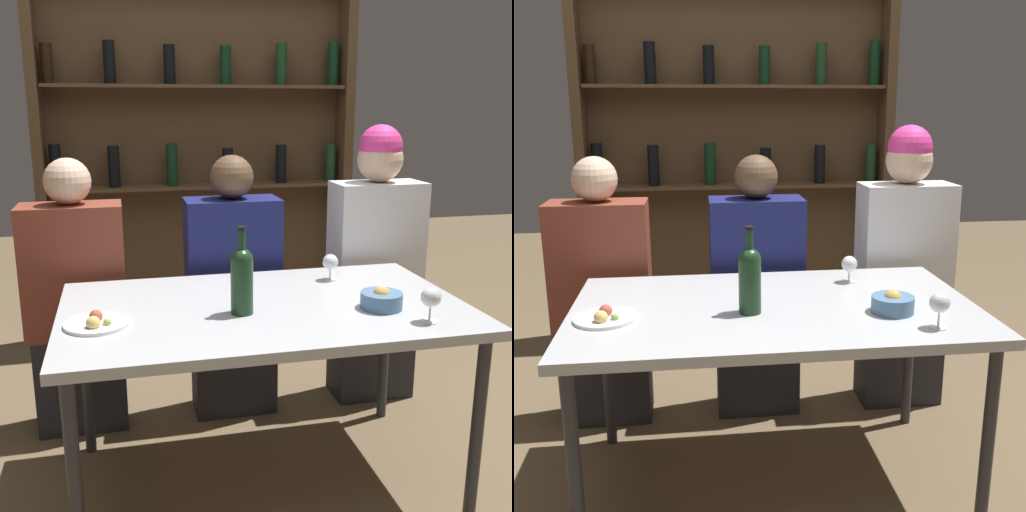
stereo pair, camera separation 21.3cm
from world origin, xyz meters
TOP-DOWN VIEW (x-y plane):
  - ground_plane at (0.00, 0.00)m, footprint 10.00×10.00m
  - dining_table at (0.00, 0.00)m, footprint 1.46×0.87m
  - wine_rack_wall at (-0.00, 1.72)m, footprint 1.92×0.21m
  - wine_bottle at (-0.10, -0.07)m, footprint 0.08×0.08m
  - wine_glass_0 at (0.50, -0.30)m, footprint 0.07×0.07m
  - wine_glass_1 at (0.34, 0.24)m, footprint 0.06×0.06m
  - food_plate_0 at (-0.59, -0.09)m, footprint 0.21×0.21m
  - snack_bowl at (0.40, -0.13)m, footprint 0.15×0.15m
  - seated_person_left at (-0.70, 0.61)m, footprint 0.43×0.22m
  - seated_person_center at (-0.00, 0.61)m, footprint 0.43×0.22m
  - seated_person_right at (0.71, 0.61)m, footprint 0.43×0.22m

SIDE VIEW (x-z plane):
  - ground_plane at x=0.00m, z-range 0.00..0.00m
  - seated_person_center at x=0.00m, z-range -0.04..1.19m
  - seated_person_left at x=-0.70m, z-range -0.04..1.19m
  - seated_person_right at x=0.71m, z-range -0.02..1.34m
  - dining_table at x=0.00m, z-range 0.31..1.04m
  - food_plate_0 at x=-0.59m, z-range 0.72..0.77m
  - snack_bowl at x=0.40m, z-range 0.73..0.81m
  - wine_glass_1 at x=0.34m, z-range 0.75..0.86m
  - wine_glass_0 at x=0.50m, z-range 0.76..0.88m
  - wine_bottle at x=-0.10m, z-range 0.71..1.02m
  - wine_rack_wall at x=0.00m, z-range 0.04..2.44m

